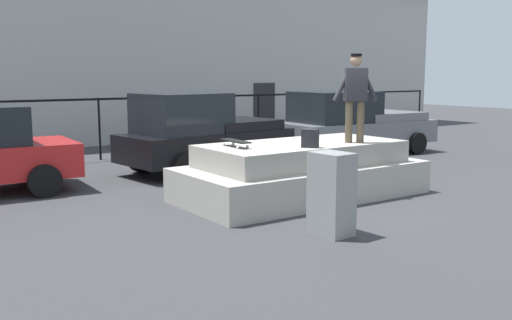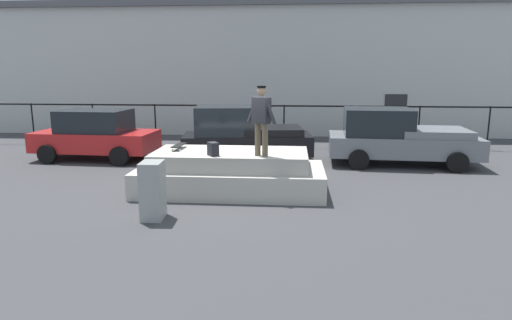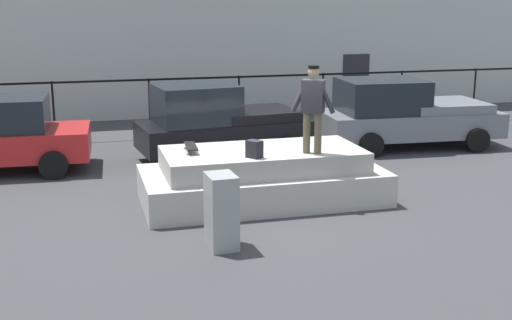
# 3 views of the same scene
# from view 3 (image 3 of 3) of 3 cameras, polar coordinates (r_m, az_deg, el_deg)

# --- Properties ---
(ground_plane) EXTENTS (60.00, 60.00, 0.00)m
(ground_plane) POSITION_cam_3_polar(r_m,az_deg,el_deg) (13.30, -0.00, -3.46)
(ground_plane) COLOR #38383A
(concrete_ledge) EXTENTS (4.75, 2.26, 1.05)m
(concrete_ledge) POSITION_cam_3_polar(r_m,az_deg,el_deg) (13.13, 0.59, -1.52)
(concrete_ledge) COLOR #ADA89E
(concrete_ledge) RESTS_ON ground_plane
(skateboarder) EXTENTS (0.77, 0.54, 1.67)m
(skateboarder) POSITION_cam_3_polar(r_m,az_deg,el_deg) (12.55, 4.92, 4.86)
(skateboarder) COLOR brown
(skateboarder) RESTS_ON concrete_ledge
(skateboard) EXTENTS (0.26, 0.79, 0.12)m
(skateboard) POSITION_cam_3_polar(r_m,az_deg,el_deg) (12.86, -5.62, 1.18)
(skateboard) COLOR black
(skateboard) RESTS_ON concrete_ledge
(backpack) EXTENTS (0.32, 0.34, 0.33)m
(backpack) POSITION_cam_3_polar(r_m,az_deg,el_deg) (12.28, -0.14, 0.95)
(backpack) COLOR black
(backpack) RESTS_ON concrete_ledge
(car_black_pickup_mid) EXTENTS (4.43, 2.42, 1.91)m
(car_black_pickup_mid) POSITION_cam_3_polar(r_m,az_deg,el_deg) (16.47, -3.25, 3.19)
(car_black_pickup_mid) COLOR black
(car_black_pickup_mid) RESTS_ON ground_plane
(car_grey_pickup_far) EXTENTS (4.87, 2.46, 1.85)m
(car_grey_pickup_far) POSITION_cam_3_polar(r_m,az_deg,el_deg) (18.34, 12.57, 3.92)
(car_grey_pickup_far) COLOR slate
(car_grey_pickup_far) RESTS_ON ground_plane
(utility_box) EXTENTS (0.47, 0.62, 1.22)m
(utility_box) POSITION_cam_3_polar(r_m,az_deg,el_deg) (10.66, -2.99, -4.43)
(utility_box) COLOR gray
(utility_box) RESTS_ON ground_plane
(fence_row) EXTENTS (24.06, 0.06, 1.71)m
(fence_row) POSITION_cam_3_polar(r_m,az_deg,el_deg) (19.60, -5.28, 5.79)
(fence_row) COLOR black
(fence_row) RESTS_ON ground_plane
(warehouse_building) EXTENTS (32.61, 8.70, 6.27)m
(warehouse_building) POSITION_cam_3_polar(r_m,az_deg,el_deg) (26.49, -8.11, 11.88)
(warehouse_building) COLOR #B2B2AD
(warehouse_building) RESTS_ON ground_plane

